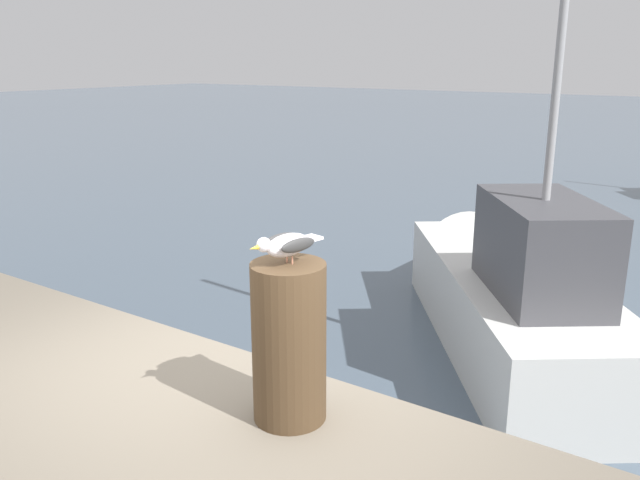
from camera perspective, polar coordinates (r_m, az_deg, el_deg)
The scene contains 3 objects.
mooring_post at distance 3.00m, azimuth -2.72°, elevation -8.92°, with size 0.34×0.34×0.75m, color #4C3823.
seagull at distance 2.84m, azimuth -2.94°, elevation -0.38°, with size 0.18×0.39×0.14m.
boat_white at distance 8.08m, azimuth 15.29°, elevation -3.63°, with size 4.30×5.20×5.26m.
Camera 1 is at (2.19, -2.60, 3.22)m, focal length 36.71 mm.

